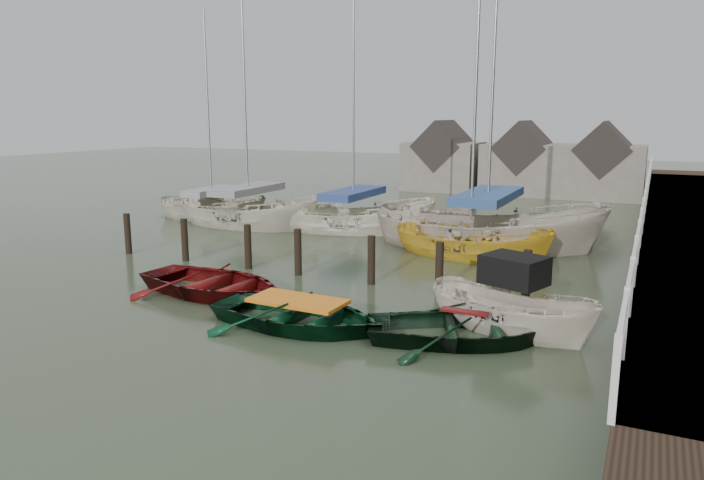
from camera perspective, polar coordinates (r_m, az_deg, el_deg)
The scene contains 13 objects.
ground at distance 15.87m, azimuth -6.69°, elevation -6.09°, with size 120.00×120.00×0.00m, color #293521.
pier at distance 23.14m, azimuth 28.51°, elevation -0.06°, with size 3.04×32.00×2.70m.
mooring_pilings at distance 18.77m, azimuth -4.70°, elevation -1.73°, with size 13.72×0.22×1.80m.
far_sheds at distance 39.54m, azimuth 15.07°, elevation 6.79°, with size 14.00×4.08×4.39m.
rowboat_red at distance 17.22m, azimuth -12.39°, elevation -4.88°, with size 3.18×4.46×0.92m, color #550C0C.
rowboat_green at distance 14.41m, azimuth -4.91°, elevation -7.88°, with size 3.00×4.20×0.87m, color #08311A.
rowboat_dkgreen at distance 13.72m, azimuth 10.10°, elevation -9.02°, with size 2.94×4.12×0.85m, color black.
motorboat at distance 14.55m, azimuth 14.14°, elevation -7.57°, with size 4.41×2.85×2.46m.
sailboat_a at distance 27.46m, azimuth -9.35°, elevation 1.40°, with size 6.96×2.71×12.26m.
sailboat_b at distance 25.97m, azimuth 0.12°, elevation 0.99°, with size 7.22×4.21×12.62m.
sailboat_c at distance 21.68m, azimuth 10.65°, elevation -1.43°, with size 6.33×3.69×10.68m.
sailboat_d at distance 23.24m, azimuth 12.09°, elevation -0.52°, with size 8.59×4.11×11.75m.
sailboat_e at distance 29.65m, azimuth -12.55°, elevation 2.02°, with size 5.68×2.78×10.25m.
Camera 1 is at (8.19, -12.75, 4.73)m, focal length 32.00 mm.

